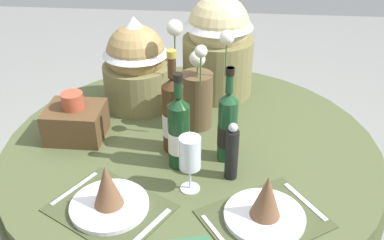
# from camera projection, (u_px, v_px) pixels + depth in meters

# --- Properties ---
(dining_table) EXTENTS (1.41, 1.41, 0.76)m
(dining_table) POSITION_uv_depth(u_px,v_px,m) (191.00, 175.00, 1.73)
(dining_table) COLOR #4C5633
(dining_table) RESTS_ON ground
(place_setting_left) EXTENTS (0.42, 0.39, 0.16)m
(place_setting_left) POSITION_uv_depth(u_px,v_px,m) (108.00, 197.00, 1.33)
(place_setting_left) COLOR #41492B
(place_setting_left) RESTS_ON dining_table
(place_setting_right) EXTENTS (0.43, 0.40, 0.16)m
(place_setting_right) POSITION_uv_depth(u_px,v_px,m) (265.00, 207.00, 1.29)
(place_setting_right) COLOR #41492B
(place_setting_right) RESTS_ON dining_table
(flower_vase) EXTENTS (0.25, 0.21, 0.40)m
(flower_vase) POSITION_uv_depth(u_px,v_px,m) (197.00, 91.00, 1.69)
(flower_vase) COLOR brown
(flower_vase) RESTS_ON dining_table
(wine_bottle_left) EXTENTS (0.08, 0.08, 0.38)m
(wine_bottle_left) POSITION_uv_depth(u_px,v_px,m) (173.00, 114.00, 1.55)
(wine_bottle_left) COLOR #422814
(wine_bottle_left) RESTS_ON dining_table
(wine_bottle_centre) EXTENTS (0.07, 0.07, 0.35)m
(wine_bottle_centre) POSITION_uv_depth(u_px,v_px,m) (179.00, 132.00, 1.47)
(wine_bottle_centre) COLOR #143819
(wine_bottle_centre) RESTS_ON dining_table
(wine_bottle_right) EXTENTS (0.07, 0.07, 0.35)m
(wine_bottle_right) POSITION_uv_depth(u_px,v_px,m) (228.00, 126.00, 1.51)
(wine_bottle_right) COLOR #194223
(wine_bottle_right) RESTS_ON dining_table
(wine_glass_right) EXTENTS (0.07, 0.07, 0.20)m
(wine_glass_right) POSITION_uv_depth(u_px,v_px,m) (190.00, 154.00, 1.36)
(wine_glass_right) COLOR silver
(wine_glass_right) RESTS_ON dining_table
(pepper_mill) EXTENTS (0.04, 0.04, 0.21)m
(pepper_mill) POSITION_uv_depth(u_px,v_px,m) (232.00, 153.00, 1.43)
(pepper_mill) COLOR black
(pepper_mill) RESTS_ON dining_table
(gift_tub_back_left) EXTENTS (0.28, 0.28, 0.39)m
(gift_tub_back_left) POSITION_uv_depth(u_px,v_px,m) (136.00, 60.00, 1.81)
(gift_tub_back_left) COLOR olive
(gift_tub_back_left) RESTS_ON dining_table
(gift_tub_back_centre) EXTENTS (0.31, 0.31, 0.47)m
(gift_tub_back_centre) POSITION_uv_depth(u_px,v_px,m) (218.00, 39.00, 1.88)
(gift_tub_back_centre) COLOR olive
(gift_tub_back_centre) RESTS_ON dining_table
(woven_basket_side_left) EXTENTS (0.21, 0.18, 0.18)m
(woven_basket_side_left) POSITION_uv_depth(u_px,v_px,m) (76.00, 121.00, 1.66)
(woven_basket_side_left) COLOR brown
(woven_basket_side_left) RESTS_ON dining_table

